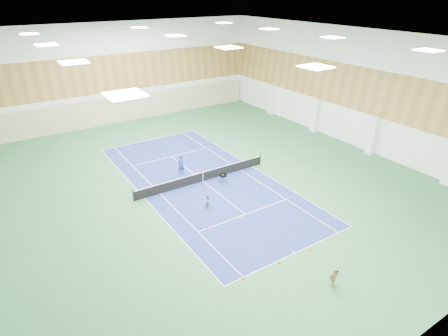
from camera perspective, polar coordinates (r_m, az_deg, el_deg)
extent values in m
plane|color=#2C673D|center=(33.28, -3.22, -2.04)|extent=(40.00, 40.00, 0.00)
cube|color=navy|center=(33.28, -3.22, -2.04)|extent=(10.97, 23.77, 0.01)
cube|color=#C6B793|center=(49.63, -14.91, 8.68)|extent=(35.40, 0.16, 3.20)
imported|color=#213999|center=(34.31, -6.59, 0.55)|extent=(0.81, 0.64, 1.96)
imported|color=gray|center=(29.13, -2.37, -5.05)|extent=(0.72, 0.66, 1.20)
imported|color=tan|center=(23.07, 16.35, -15.79)|extent=(0.76, 0.39, 1.24)
cone|color=red|center=(27.11, -2.50, -8.92)|extent=(0.19, 0.19, 0.21)
cone|color=#FF440D|center=(28.13, 1.29, -7.43)|extent=(0.22, 0.22, 0.24)
cone|color=orange|center=(29.59, 5.45, -5.74)|extent=(0.19, 0.19, 0.21)
cone|color=orange|center=(30.12, 9.28, -5.38)|extent=(0.19, 0.19, 0.21)
cone|color=#FC4A0D|center=(22.99, 2.98, -16.41)|extent=(0.20, 0.20, 0.22)
cone|color=#FF4A0D|center=(24.27, 8.48, -13.99)|extent=(0.22, 0.22, 0.24)
cone|color=#FF5F0D|center=(25.63, 13.06, -11.99)|extent=(0.21, 0.21, 0.23)
cone|color=#E24E0B|center=(28.04, 16.15, -8.72)|extent=(0.22, 0.22, 0.25)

